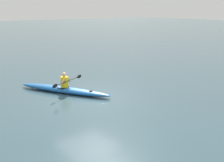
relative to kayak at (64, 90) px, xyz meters
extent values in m
plane|color=#334C56|center=(-0.55, 1.15, -0.14)|extent=(160.00, 160.00, 0.00)
ellipsoid|color=#1959A5|center=(0.00, 0.00, 0.00)|extent=(2.80, 4.74, 0.29)
torus|color=black|center=(0.01, -0.02, 0.12)|extent=(0.78, 0.78, 0.04)
cylinder|color=black|center=(-0.67, 1.33, 0.13)|extent=(0.18, 0.18, 0.02)
cylinder|color=yellow|center=(-0.02, 0.05, 0.39)|extent=(0.36, 0.36, 0.50)
sphere|color=tan|center=(-0.02, 0.05, 0.75)|extent=(0.21, 0.21, 0.21)
cylinder|color=black|center=(-0.11, 0.22, 0.46)|extent=(1.86, 0.95, 0.03)
ellipsoid|color=black|center=(-1.03, -0.24, 0.46)|extent=(0.38, 0.21, 0.17)
ellipsoid|color=black|center=(0.81, 0.68, 0.46)|extent=(0.38, 0.21, 0.17)
cylinder|color=tan|center=(-0.31, -0.01, 0.45)|extent=(0.23, 0.28, 0.34)
cylinder|color=tan|center=(0.19, 0.24, 0.45)|extent=(0.32, 0.14, 0.34)
camera|label=1|loc=(6.77, 12.27, 3.84)|focal=48.07mm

